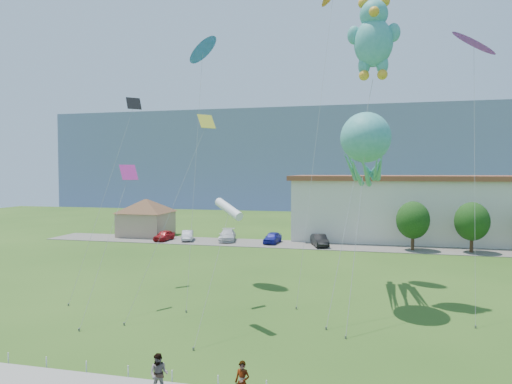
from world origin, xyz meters
TOP-DOWN VIEW (x-y plane):
  - ground at (0.00, 0.00)m, footprint 160.00×160.00m
  - parking_strip at (0.00, 35.00)m, footprint 70.00×6.00m
  - hill_ridge at (0.00, 120.00)m, footprint 160.00×50.00m
  - pavilion at (-24.00, 38.00)m, footprint 9.20×9.20m
  - rope_fence at (0.00, -1.30)m, footprint 26.05×0.05m
  - tree_near at (10.00, 34.00)m, footprint 3.60×3.60m
  - tree_mid at (16.00, 34.00)m, footprint 3.60×3.60m
  - pedestrian_left at (0.33, -2.48)m, footprint 0.62×0.45m
  - pedestrian_right at (-3.00, -2.53)m, footprint 0.81×0.66m
  - parked_car_red at (-19.70, 34.36)m, footprint 1.70×3.77m
  - parked_car_silver at (-16.84, 35.03)m, footprint 2.41×3.96m
  - parked_car_white at (-11.85, 35.83)m, footprint 2.92×5.08m
  - parked_car_blue at (-6.00, 35.34)m, footprint 1.89×4.01m
  - parked_car_black at (-0.24, 34.38)m, footprint 2.63×4.41m
  - octopus_kite at (4.75, 12.41)m, footprint 3.16×12.94m
  - teddy_bear_kite at (5.21, 13.73)m, footprint 4.29×8.43m
  - small_kite_black at (-13.10, 13.42)m, footprint 1.66×7.91m
  - small_kite_purple at (11.79, 15.01)m, footprint 1.96×7.28m
  - small_kite_blue at (-7.82, 15.86)m, footprint 2.86×9.24m
  - small_kite_pink at (-10.29, 7.99)m, footprint 1.29×6.09m
  - small_kite_white at (-2.75, 6.08)m, footprint 0.90×5.24m
  - small_kite_yellow at (-5.96, 9.79)m, footprint 3.59×6.63m

SIDE VIEW (x-z plane):
  - ground at x=0.00m, z-range 0.00..0.00m
  - parking_strip at x=0.00m, z-range 0.00..0.06m
  - rope_fence at x=0.00m, z-range 0.00..0.50m
  - parked_car_silver at x=-16.84m, z-range 0.06..1.29m
  - parked_car_red at x=-19.70m, z-range 0.06..1.32m
  - parked_car_blue at x=-6.00m, z-range 0.06..1.39m
  - parked_car_black at x=-0.24m, z-range 0.06..1.43m
  - parked_car_white at x=-11.85m, z-range 0.06..1.45m
  - pedestrian_right at x=-3.00m, z-range 0.10..1.67m
  - pedestrian_left at x=0.33m, z-range 0.10..1.68m
  - pavilion at x=-24.00m, z-range 0.52..5.52m
  - tree_near at x=10.00m, z-range 0.65..6.12m
  - tree_mid at x=16.00m, z-range 0.65..6.12m
  - small_kite_white at x=-2.75m, z-range 3.04..10.08m
  - small_kite_pink at x=-10.29m, z-range 3.24..12.34m
  - octopus_kite at x=4.75m, z-range 3.92..16.38m
  - small_kite_yellow at x=-5.96m, z-range 4.37..16.87m
  - small_kite_black at x=-13.10m, z-range 5.00..19.50m
  - hill_ridge at x=0.00m, z-range 0.00..25.00m
  - small_kite_purple at x=11.79m, z-range 7.94..26.02m
  - teddy_bear_kite at x=5.21m, z-range 7.61..28.10m
  - small_kite_blue at x=-7.82m, z-range 8.36..27.40m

